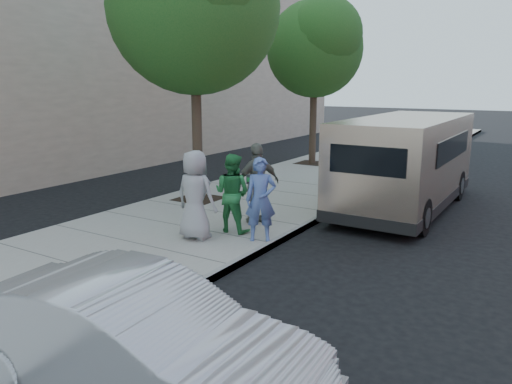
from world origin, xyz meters
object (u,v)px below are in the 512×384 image
parking_meter (253,191)px  person_officer (261,199)px  person_striped_polo (258,183)px  person_gray_shirt (195,195)px  tree_near (195,0)px  sedan (134,342)px  person_green_shirt (232,193)px  tree_far (316,44)px  van (407,161)px

parking_meter → person_officer: bearing=-47.9°
person_striped_polo → person_gray_shirt: bearing=14.6°
tree_near → sedan: (5.02, -7.59, -4.84)m
person_officer → sedan: bearing=-104.7°
person_officer → person_green_shirt: size_ratio=1.01×
person_green_shirt → tree_far: bearing=-78.9°
parking_meter → van: bearing=58.5°
tree_far → person_gray_shirt: (2.22, -10.58, -3.78)m
tree_far → sedan: tree_far is taller
tree_near → sedan: 10.31m
tree_near → person_green_shirt: tree_near is taller
sedan → person_gray_shirt: bearing=26.9°
person_green_shirt → person_gray_shirt: 0.92m
tree_near → person_green_shirt: size_ratio=4.28×
tree_near → person_gray_shirt: tree_near is taller
van → person_officer: 5.18m
sedan → person_green_shirt: (-2.44, 5.45, 0.32)m
tree_near → parking_meter: bearing=-33.0°
tree_near → person_striped_polo: bearing=-24.7°
person_striped_polo → sedan: bearing=50.2°
person_green_shirt → person_gray_shirt: (-0.36, -0.85, 0.07)m
parking_meter → person_green_shirt: size_ratio=0.74×
tree_near → person_officer: 6.15m
person_striped_polo → person_officer: bearing=64.1°
tree_near → van: size_ratio=1.10×
person_officer → person_gray_shirt: size_ratio=0.93×
person_officer → person_gray_shirt: person_gray_shirt is taller
person_officer → person_striped_polo: bearing=92.6°
sedan → person_striped_polo: person_striped_polo is taller
person_gray_shirt → person_striped_polo: (0.48, 1.74, 0.00)m
tree_near → person_green_shirt: 5.62m
parking_meter → person_officer: 0.62m
person_officer → person_green_shirt: person_officer is taller
parking_meter → person_striped_polo: bearing=107.4°
parking_meter → person_green_shirt: 0.46m
person_green_shirt → tree_near: bearing=-43.4°
tree_far → van: tree_far is taller
parking_meter → person_gray_shirt: 1.30m
person_officer → person_striped_polo: size_ratio=0.93×
parking_meter → person_striped_polo: 0.76m
person_striped_polo → tree_far: bearing=-132.9°
tree_near → person_officer: bearing=-34.3°
tree_far → person_gray_shirt: tree_far is taller
parking_meter → sedan: size_ratio=0.30×
van → person_gray_shirt: (-2.94, -5.50, -0.23)m
tree_far → parking_meter: size_ratio=5.01×
tree_near → tree_far: (-0.00, 7.60, -0.66)m
parking_meter → person_officer: (0.46, -0.42, -0.05)m
tree_far → person_officer: size_ratio=3.67×
parking_meter → person_green_shirt: (-0.42, -0.19, -0.06)m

